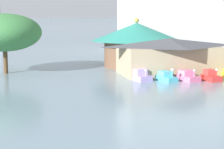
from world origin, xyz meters
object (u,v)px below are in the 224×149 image
Objects in this scene: pedal_boat_lavender at (141,76)px; pedal_boat_pink at (187,77)px; shoreline_tree_tall_left at (4,32)px; boathouse at (169,56)px; green_roof_pavilion at (136,41)px; pedal_boat_cyan at (166,77)px; pedal_boat_red at (211,76)px.

pedal_boat_pink is at bearing 61.91° from pedal_boat_lavender.
shoreline_tree_tall_left is at bearing -132.70° from pedal_boat_pink.
pedal_boat_pink is at bearing -27.23° from shoreline_tree_tall_left.
boathouse is 1.00× the size of green_roof_pavilion.
pedal_boat_pink is 0.23× the size of green_roof_pavilion.
boathouse is 8.81m from green_roof_pavilion.
pedal_boat_cyan is at bearing -114.06° from pedal_boat_pink.
pedal_boat_cyan is 0.95× the size of pedal_boat_pink.
green_roof_pavilion reaches higher than boathouse.
green_roof_pavilion is 19.61m from shoreline_tree_tall_left.
boathouse is at bearing -76.91° from green_roof_pavilion.
pedal_boat_red is 0.20× the size of green_roof_pavilion.
pedal_boat_cyan is 0.22× the size of green_roof_pavilion.
pedal_boat_pink is 5.79m from boathouse.
pedal_boat_cyan is 5.43m from pedal_boat_red.
pedal_boat_cyan is 0.31× the size of shoreline_tree_tall_left.
green_roof_pavilion is (-2.21, 13.91, 3.39)m from pedal_boat_pink.
boathouse is (5.16, 4.11, 1.94)m from pedal_boat_lavender.
green_roof_pavilion is at bearing 8.31° from shoreline_tree_tall_left.
pedal_boat_pink is 24.75m from shoreline_tree_tall_left.
boathouse is (-3.03, 6.07, 1.97)m from pedal_boat_red.
pedal_boat_lavender is 13.41m from green_roof_pavilion.
green_roof_pavilion is at bearing -166.55° from pedal_boat_red.
pedal_boat_red is 0.20× the size of boathouse.
shoreline_tree_tall_left reaches higher than pedal_boat_red.
pedal_boat_cyan reaches higher than pedal_boat_lavender.
pedal_boat_pink is 14.49m from green_roof_pavilion.
green_roof_pavilion is (0.33, 13.53, 3.41)m from pedal_boat_cyan.
pedal_boat_lavender is at bearing -108.95° from pedal_boat_red.
pedal_boat_lavender is 0.89× the size of pedal_boat_cyan.
boathouse is at bearing 167.10° from pedal_boat_pink.
pedal_boat_pink is (2.55, -0.38, 0.02)m from pedal_boat_cyan.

